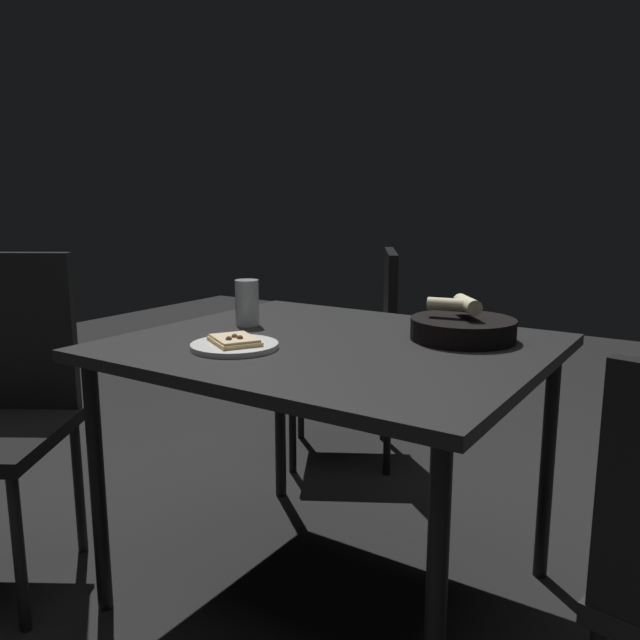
# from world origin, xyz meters

# --- Properties ---
(ground) EXTENTS (8.00, 8.00, 0.00)m
(ground) POSITION_xyz_m (0.00, 0.00, 0.00)
(ground) COLOR black
(dining_table) EXTENTS (1.07, 0.92, 0.73)m
(dining_table) POSITION_xyz_m (0.00, 0.00, 0.67)
(dining_table) COLOR black
(dining_table) RESTS_ON ground
(pizza_plate) EXTENTS (0.22, 0.22, 0.04)m
(pizza_plate) POSITION_xyz_m (-0.16, -0.20, 0.74)
(pizza_plate) COLOR white
(pizza_plate) RESTS_ON dining_table
(bread_basket) EXTENTS (0.28, 0.28, 0.12)m
(bread_basket) POSITION_xyz_m (0.28, 0.21, 0.76)
(bread_basket) COLOR black
(bread_basket) RESTS_ON dining_table
(beer_glass) EXTENTS (0.07, 0.07, 0.14)m
(beer_glass) POSITION_xyz_m (-0.33, 0.05, 0.79)
(beer_glass) COLOR silver
(beer_glass) RESTS_ON dining_table
(chair_spare) EXTENTS (0.60, 0.60, 0.89)m
(chair_spare) POSITION_xyz_m (-0.42, 0.89, 0.51)
(chair_spare) COLOR black
(chair_spare) RESTS_ON ground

